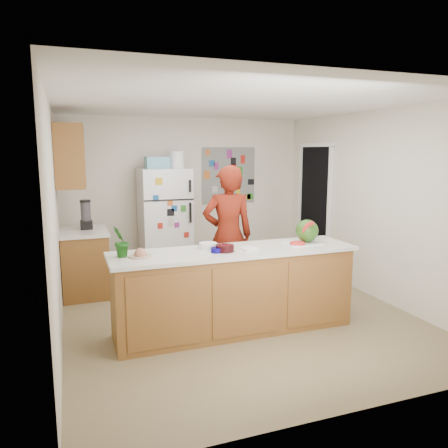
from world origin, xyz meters
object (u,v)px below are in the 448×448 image
object	(u,v)px
watermelon	(307,231)
cherry_bowl	(225,248)
refrigerator	(165,223)
person	(228,236)

from	to	relation	value
watermelon	cherry_bowl	world-z (taller)	watermelon
refrigerator	person	world-z (taller)	person
person	cherry_bowl	xyz separation A→B (m)	(-0.38, -0.93, 0.06)
watermelon	cherry_bowl	size ratio (longest dim) A/B	1.33
person	watermelon	bearing A→B (deg)	136.51
cherry_bowl	person	bearing A→B (deg)	67.76
person	watermelon	xyz separation A→B (m)	(0.66, -0.84, 0.17)
refrigerator	cherry_bowl	bearing A→B (deg)	-87.31
watermelon	cherry_bowl	distance (m)	1.04
refrigerator	person	bearing A→B (deg)	-71.95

